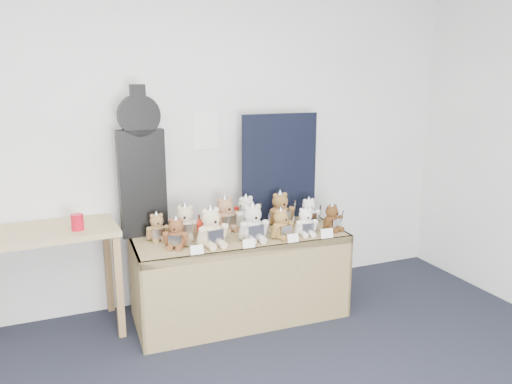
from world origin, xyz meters
name	(u,v)px	position (x,y,z in m)	size (l,w,h in m)	color
room_shell	(206,131)	(0.71, 2.49, 1.43)	(6.00, 6.00, 6.00)	white
display_table	(242,255)	(0.81, 1.93, 0.53)	(1.64, 0.73, 0.68)	olive
side_table	(46,247)	(-0.57, 2.22, 0.69)	(1.01, 0.60, 0.82)	tan
guitar_case	(141,164)	(0.14, 2.26, 1.23)	(0.35, 0.11, 1.14)	black
navy_board	(280,167)	(1.28, 2.28, 1.12)	(0.67, 0.02, 0.89)	black
red_cup	(77,222)	(-0.35, 2.12, 0.87)	(0.09, 0.09, 0.11)	red
teddy_front_far_left	(176,234)	(0.30, 1.89, 0.78)	(0.20, 0.20, 0.25)	brown
teddy_front_left	(211,228)	(0.54, 1.84, 0.80)	(0.27, 0.23, 0.32)	beige
teddy_front_centre	(253,224)	(0.86, 1.83, 0.80)	(0.25, 0.20, 0.31)	beige
teddy_front_right	(281,225)	(1.08, 1.80, 0.78)	(0.21, 0.19, 0.25)	olive
teddy_front_far_right	(306,222)	(1.29, 1.80, 0.77)	(0.20, 0.17, 0.24)	white
teddy_front_end	(332,219)	(1.53, 1.82, 0.77)	(0.20, 0.18, 0.24)	#56371D
teddy_back_left	(185,223)	(0.41, 2.07, 0.79)	(0.24, 0.22, 0.29)	#C6B790
teddy_back_centre_left	(225,215)	(0.75, 2.15, 0.80)	(0.25, 0.22, 0.30)	#A37651
teddy_back_centre_right	(246,213)	(0.93, 2.15, 0.79)	(0.24, 0.21, 0.29)	white
teddy_back_right	(280,210)	(1.22, 2.11, 0.80)	(0.25, 0.20, 0.31)	brown
teddy_back_end	(309,212)	(1.44, 2.04, 0.77)	(0.20, 0.16, 0.25)	white
teddy_back_far_left	(157,228)	(0.20, 2.10, 0.77)	(0.19, 0.15, 0.24)	olive
entry_card_a	(197,250)	(0.39, 1.69, 0.71)	(0.09, 0.00, 0.07)	white
entry_card_b	(249,244)	(0.76, 1.67, 0.71)	(0.09, 0.00, 0.06)	white
entry_card_c	(293,238)	(1.11, 1.66, 0.71)	(0.09, 0.00, 0.06)	white
entry_card_d	(327,233)	(1.39, 1.65, 0.72)	(0.10, 0.00, 0.07)	white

